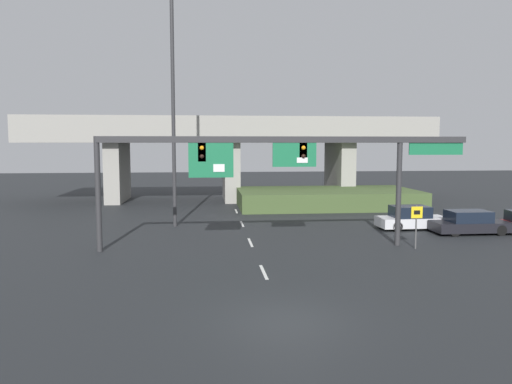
{
  "coord_description": "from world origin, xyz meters",
  "views": [
    {
      "loc": [
        -2.4,
        -14.81,
        5.44
      ],
      "look_at": [
        0.0,
        9.01,
        3.1
      ],
      "focal_mm": 35.0,
      "sensor_mm": 36.0,
      "label": 1
    }
  ],
  "objects_px": {
    "signal_gantry": "(276,156)",
    "parked_sedan_near_right": "(412,218)",
    "highway_light_pole_near": "(173,98)",
    "parked_sedan_mid_right": "(470,223)",
    "speed_limit_sign": "(416,221)"
  },
  "relations": [
    {
      "from": "speed_limit_sign",
      "to": "parked_sedan_near_right",
      "type": "height_order",
      "value": "speed_limit_sign"
    },
    {
      "from": "signal_gantry",
      "to": "parked_sedan_mid_right",
      "type": "distance_m",
      "value": 13.24
    },
    {
      "from": "speed_limit_sign",
      "to": "parked_sedan_near_right",
      "type": "bearing_deg",
      "value": 68.95
    },
    {
      "from": "highway_light_pole_near",
      "to": "parked_sedan_mid_right",
      "type": "height_order",
      "value": "highway_light_pole_near"
    },
    {
      "from": "signal_gantry",
      "to": "parked_sedan_near_right",
      "type": "distance_m",
      "value": 11.35
    },
    {
      "from": "speed_limit_sign",
      "to": "signal_gantry",
      "type": "bearing_deg",
      "value": 172.29
    },
    {
      "from": "speed_limit_sign",
      "to": "highway_light_pole_near",
      "type": "relative_size",
      "value": 0.14
    },
    {
      "from": "signal_gantry",
      "to": "highway_light_pole_near",
      "type": "distance_m",
      "value": 9.93
    },
    {
      "from": "speed_limit_sign",
      "to": "highway_light_pole_near",
      "type": "distance_m",
      "value": 16.76
    },
    {
      "from": "signal_gantry",
      "to": "highway_light_pole_near",
      "type": "height_order",
      "value": "highway_light_pole_near"
    },
    {
      "from": "parked_sedan_near_right",
      "to": "parked_sedan_mid_right",
      "type": "bearing_deg",
      "value": -36.03
    },
    {
      "from": "highway_light_pole_near",
      "to": "parked_sedan_near_right",
      "type": "distance_m",
      "value": 17.09
    },
    {
      "from": "signal_gantry",
      "to": "parked_sedan_near_right",
      "type": "bearing_deg",
      "value": 27.26
    },
    {
      "from": "parked_sedan_near_right",
      "to": "speed_limit_sign",
      "type": "bearing_deg",
      "value": -112.5
    },
    {
      "from": "highway_light_pole_near",
      "to": "parked_sedan_mid_right",
      "type": "relative_size",
      "value": 3.46
    }
  ]
}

